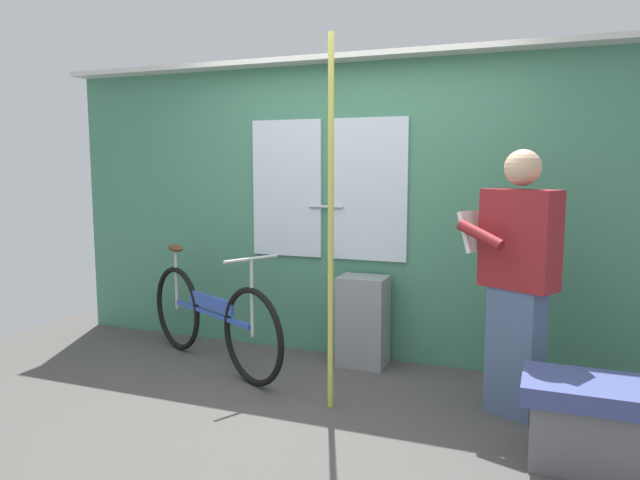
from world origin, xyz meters
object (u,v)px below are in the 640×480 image
(bicycle_near_door, at_px, (211,318))
(trash_bin_by_wall, at_px, (363,321))
(passenger_reading_newspaper, at_px, (517,278))
(bench_seat_corner, at_px, (593,422))
(handrail_pole, at_px, (331,226))

(bicycle_near_door, distance_m, trash_bin_by_wall, 1.16)
(passenger_reading_newspaper, bearing_deg, bench_seat_corner, 155.71)
(passenger_reading_newspaper, xyz_separation_m, bench_seat_corner, (0.42, -0.54, -0.61))
(handrail_pole, height_order, bench_seat_corner, handrail_pole)
(handrail_pole, bearing_deg, passenger_reading_newspaper, 15.70)
(handrail_pole, xyz_separation_m, bench_seat_corner, (1.50, -0.23, -0.91))
(passenger_reading_newspaper, bearing_deg, trash_bin_by_wall, 1.92)
(passenger_reading_newspaper, relative_size, handrail_pole, 0.70)
(bicycle_near_door, xyz_separation_m, bench_seat_corner, (2.63, -0.65, -0.13))
(passenger_reading_newspaper, xyz_separation_m, trash_bin_by_wall, (-1.13, 0.54, -0.51))
(passenger_reading_newspaper, bearing_deg, handrail_pole, 43.23)
(handrail_pole, distance_m, bench_seat_corner, 1.77)
(bench_seat_corner, bearing_deg, passenger_reading_newspaper, 128.17)
(trash_bin_by_wall, bearing_deg, handrail_pole, -86.87)
(trash_bin_by_wall, height_order, bench_seat_corner, trash_bin_by_wall)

